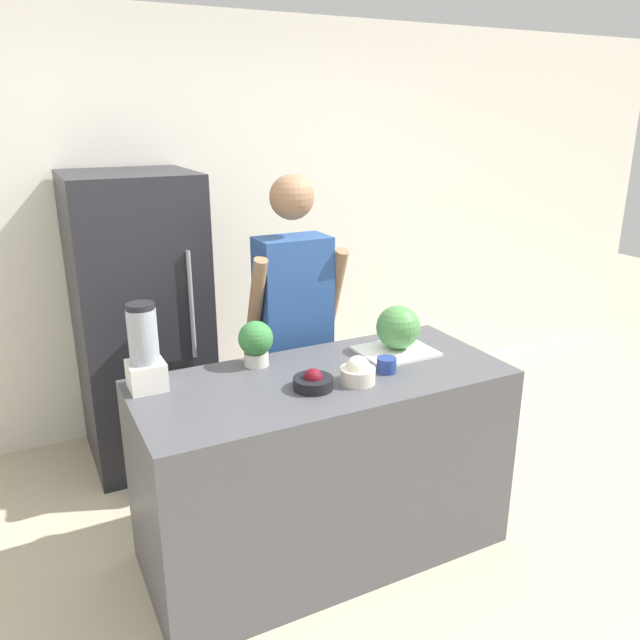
% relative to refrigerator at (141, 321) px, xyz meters
% --- Properties ---
extents(ground_plane, '(14.00, 14.00, 0.00)m').
position_rel_refrigerator_xyz_m(ground_plane, '(0.54, -1.65, -0.85)').
color(ground_plane, beige).
extents(wall_back, '(8.00, 0.06, 2.60)m').
position_rel_refrigerator_xyz_m(wall_back, '(0.54, 0.40, 0.45)').
color(wall_back, white).
rests_on(wall_back, ground_plane).
extents(counter_island, '(1.66, 0.73, 0.90)m').
position_rel_refrigerator_xyz_m(counter_island, '(0.54, -1.29, -0.40)').
color(counter_island, '#4C4C51').
rests_on(counter_island, ground_plane).
extents(refrigerator, '(0.70, 0.73, 1.70)m').
position_rel_refrigerator_xyz_m(refrigerator, '(0.00, 0.00, 0.00)').
color(refrigerator, '#232328').
rests_on(refrigerator, ground_plane).
extents(person, '(0.51, 0.27, 1.72)m').
position_rel_refrigerator_xyz_m(person, '(0.66, -0.71, 0.05)').
color(person, '#333338').
rests_on(person, ground_plane).
extents(cutting_board, '(0.35, 0.29, 0.01)m').
position_rel_refrigerator_xyz_m(cutting_board, '(0.97, -1.19, 0.06)').
color(cutting_board, white).
rests_on(cutting_board, counter_island).
extents(watermelon, '(0.21, 0.21, 0.21)m').
position_rel_refrigerator_xyz_m(watermelon, '(1.00, -1.18, 0.17)').
color(watermelon, '#4C8C47').
rests_on(watermelon, cutting_board).
extents(bowl_cherries, '(0.17, 0.17, 0.09)m').
position_rel_refrigerator_xyz_m(bowl_cherries, '(0.44, -1.39, 0.08)').
color(bowl_cherries, black).
rests_on(bowl_cherries, counter_island).
extents(bowl_cream, '(0.15, 0.15, 0.12)m').
position_rel_refrigerator_xyz_m(bowl_cream, '(0.63, -1.42, 0.10)').
color(bowl_cream, beige).
rests_on(bowl_cream, counter_island).
extents(bowl_small_blue, '(0.09, 0.09, 0.07)m').
position_rel_refrigerator_xyz_m(bowl_small_blue, '(0.81, -1.38, 0.08)').
color(bowl_small_blue, navy).
rests_on(bowl_small_blue, counter_island).
extents(blender, '(0.15, 0.15, 0.37)m').
position_rel_refrigerator_xyz_m(blender, '(-0.19, -1.07, 0.22)').
color(blender, silver).
rests_on(blender, counter_island).
extents(potted_plant, '(0.16, 0.16, 0.21)m').
position_rel_refrigerator_xyz_m(potted_plant, '(0.32, -1.04, 0.17)').
color(potted_plant, beige).
rests_on(potted_plant, counter_island).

